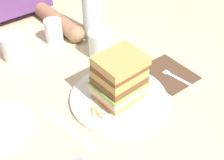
# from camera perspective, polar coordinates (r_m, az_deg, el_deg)

# --- Properties ---
(ground_plane) EXTENTS (3.00, 3.00, 0.00)m
(ground_plane) POSITION_cam_1_polar(r_m,az_deg,el_deg) (0.77, 0.14, -4.24)
(ground_plane) COLOR #C6B289
(main_plate) EXTENTS (0.27, 0.27, 0.01)m
(main_plate) POSITION_cam_1_polar(r_m,az_deg,el_deg) (0.77, 1.43, -3.74)
(main_plate) COLOR white
(main_plate) RESTS_ON ground_plane
(sandwich) EXTENTS (0.13, 0.11, 0.14)m
(sandwich) POSITION_cam_1_polar(r_m,az_deg,el_deg) (0.72, 1.55, 0.42)
(sandwich) COLOR tan
(sandwich) RESTS_ON main_plate
(carrot_shred_0) EXTENTS (0.02, 0.02, 0.00)m
(carrot_shred_0) POSITION_cam_1_polar(r_m,az_deg,el_deg) (0.72, -4.13, -6.75)
(carrot_shred_0) COLOR orange
(carrot_shred_0) RESTS_ON main_plate
(carrot_shred_1) EXTENTS (0.02, 0.02, 0.00)m
(carrot_shred_1) POSITION_cam_1_polar(r_m,az_deg,el_deg) (0.72, -2.34, -6.94)
(carrot_shred_1) COLOR orange
(carrot_shred_1) RESTS_ON main_plate
(carrot_shred_2) EXTENTS (0.00, 0.03, 0.00)m
(carrot_shred_2) POSITION_cam_1_polar(r_m,az_deg,el_deg) (0.71, -2.65, -7.43)
(carrot_shred_2) COLOR orange
(carrot_shred_2) RESTS_ON main_plate
(carrot_shred_3) EXTENTS (0.02, 0.02, 0.00)m
(carrot_shred_3) POSITION_cam_1_polar(r_m,az_deg,el_deg) (0.73, -2.91, -5.80)
(carrot_shred_3) COLOR orange
(carrot_shred_3) RESTS_ON main_plate
(carrot_shred_4) EXTENTS (0.01, 0.03, 0.00)m
(carrot_shred_4) POSITION_cam_1_polar(r_m,az_deg,el_deg) (0.73, -3.86, -6.15)
(carrot_shred_4) COLOR orange
(carrot_shred_4) RESTS_ON main_plate
(carrot_shred_5) EXTENTS (0.01, 0.03, 0.00)m
(carrot_shred_5) POSITION_cam_1_polar(r_m,az_deg,el_deg) (0.79, 5.50, -1.68)
(carrot_shred_5) COLOR orange
(carrot_shred_5) RESTS_ON main_plate
(carrot_shred_6) EXTENTS (0.01, 0.02, 0.00)m
(carrot_shred_6) POSITION_cam_1_polar(r_m,az_deg,el_deg) (0.80, 5.19, -0.94)
(carrot_shred_6) COLOR orange
(carrot_shred_6) RESTS_ON main_plate
(carrot_shred_7) EXTENTS (0.03, 0.01, 0.00)m
(carrot_shred_7) POSITION_cam_1_polar(r_m,az_deg,el_deg) (0.81, 6.74, -0.84)
(carrot_shred_7) COLOR orange
(carrot_shred_7) RESTS_ON main_plate
(carrot_shred_8) EXTENTS (0.02, 0.03, 0.00)m
(carrot_shred_8) POSITION_cam_1_polar(r_m,az_deg,el_deg) (0.80, 5.46, -1.01)
(carrot_shred_8) COLOR orange
(carrot_shred_8) RESTS_ON main_plate
(carrot_shred_9) EXTENTS (0.01, 0.03, 0.00)m
(carrot_shred_9) POSITION_cam_1_polar(r_m,az_deg,el_deg) (0.82, 5.91, -0.14)
(carrot_shred_9) COLOR orange
(carrot_shred_9) RESTS_ON main_plate
(carrot_shred_10) EXTENTS (0.02, 0.01, 0.00)m
(carrot_shred_10) POSITION_cam_1_polar(r_m,az_deg,el_deg) (0.81, 4.99, -0.69)
(carrot_shred_10) COLOR orange
(carrot_shred_10) RESTS_ON main_plate
(carrot_shred_11) EXTENTS (0.02, 0.02, 0.00)m
(carrot_shred_11) POSITION_cam_1_polar(r_m,az_deg,el_deg) (0.81, 5.69, -0.25)
(carrot_shred_11) COLOR orange
(carrot_shred_11) RESTS_ON main_plate
(carrot_shred_12) EXTENTS (0.02, 0.02, 0.00)m
(carrot_shred_12) POSITION_cam_1_polar(r_m,az_deg,el_deg) (0.80, 4.66, -0.83)
(carrot_shred_12) COLOR orange
(carrot_shred_12) RESTS_ON main_plate
(napkin_dark) EXTENTS (0.14, 0.17, 0.00)m
(napkin_dark) POSITION_cam_1_polar(r_m,az_deg,el_deg) (0.88, 11.64, 1.42)
(napkin_dark) COLOR #4C3323
(napkin_dark) RESTS_ON ground_plane
(fork) EXTENTS (0.03, 0.17, 0.00)m
(fork) POSITION_cam_1_polar(r_m,az_deg,el_deg) (0.87, 12.87, 0.93)
(fork) COLOR silver
(fork) RESTS_ON napkin_dark
(knife) EXTENTS (0.04, 0.20, 0.00)m
(knife) POSITION_cam_1_polar(r_m,az_deg,el_deg) (0.71, -8.71, -10.14)
(knife) COLOR silver
(knife) RESTS_ON ground_plane
(juice_glass) EXTENTS (0.08, 0.08, 0.09)m
(juice_glass) POSITION_cam_1_polar(r_m,az_deg,el_deg) (0.92, -2.36, 7.32)
(juice_glass) COLOR white
(juice_glass) RESTS_ON ground_plane
(water_bottle) EXTENTS (0.07, 0.07, 0.32)m
(water_bottle) POSITION_cam_1_polar(r_m,az_deg,el_deg) (0.98, -4.30, 16.14)
(water_bottle) COLOR silver
(water_bottle) RESTS_ON ground_plane
(empty_tumbler_0) EXTENTS (0.06, 0.06, 0.09)m
(empty_tumbler_0) POSITION_cam_1_polar(r_m,az_deg,el_deg) (1.01, -12.05, 9.91)
(empty_tumbler_0) COLOR silver
(empty_tumbler_0) RESTS_ON ground_plane
(empty_tumbler_1) EXTENTS (0.08, 0.08, 0.09)m
(empty_tumbler_1) POSITION_cam_1_polar(r_m,az_deg,el_deg) (0.96, -19.84, 6.41)
(empty_tumbler_1) COLOR silver
(empty_tumbler_1) RESTS_ON ground_plane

